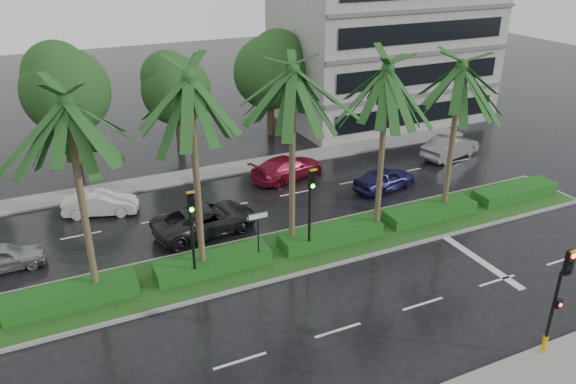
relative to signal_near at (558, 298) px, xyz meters
name	(u,v)px	position (x,y,z in m)	size (l,w,h in m)	color
ground	(283,267)	(-6.00, 9.39, -2.50)	(120.00, 120.00, 0.00)	black
far_sidewalk	(204,173)	(-6.00, 21.39, -2.44)	(40.00, 2.00, 0.12)	gray
median	(275,255)	(-6.00, 10.39, -2.42)	(36.00, 4.00, 0.15)	gray
hedge	(274,248)	(-6.00, 10.39, -2.05)	(35.20, 1.40, 0.60)	#174313
lane_markings	(346,256)	(-2.96, 8.96, -2.50)	(34.00, 13.06, 0.01)	silver
palm_row	(244,98)	(-7.25, 10.41, 5.24)	(26.30, 4.20, 9.55)	#493A2A
signal_near	(558,298)	(0.00, 0.00, 0.00)	(0.34, 0.45, 4.36)	black
signal_median_left	(192,223)	(-10.00, 9.69, 0.49)	(0.34, 0.42, 4.36)	black
signal_median_right	(311,199)	(-4.50, 9.69, 0.49)	(0.34, 0.42, 4.36)	black
street_sign	(258,226)	(-7.00, 9.87, -0.38)	(0.95, 0.09, 2.60)	black
bg_trees	(162,83)	(-6.91, 26.98, 2.22)	(32.63, 5.52, 7.97)	#312816
building	(383,43)	(11.00, 27.39, 3.50)	(16.00, 10.00, 12.00)	gray
car_silver	(2,257)	(-17.50, 14.59, -1.89)	(3.59, 1.44, 1.22)	#999AA0
car_white	(100,203)	(-12.69, 18.42, -1.87)	(3.86, 1.35, 1.27)	silver
car_darkgrey	(206,219)	(-8.19, 14.01, -1.76)	(5.35, 2.47, 1.49)	#242427
car_red	(287,168)	(-1.50, 18.60, -1.80)	(4.87, 1.98, 1.41)	maroon
car_blue	(385,179)	(3.00, 14.64, -1.81)	(4.05, 1.63, 1.38)	#171541
car_grey	(450,147)	(10.00, 17.20, -1.75)	(4.56, 1.59, 1.50)	slate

